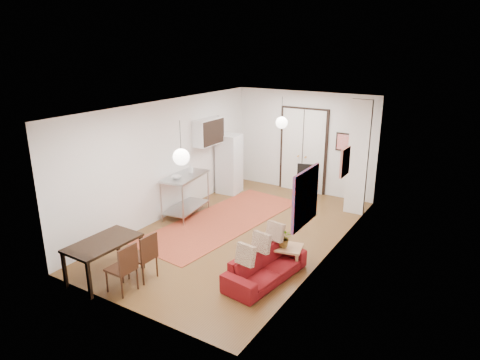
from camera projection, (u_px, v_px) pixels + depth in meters
The scene contains 27 objects.
floor at pixel (240, 232), 9.86m from camera, with size 7.00×7.00×0.00m, color brown.
ceiling at pixel (240, 106), 8.97m from camera, with size 4.20×7.00×0.02m, color white.
wall_back at pixel (304, 142), 12.25m from camera, with size 4.20×0.02×2.90m, color silver.
wall_front at pixel (122, 228), 6.58m from camera, with size 4.20×0.02×2.90m, color silver.
wall_left at pixel (167, 159), 10.46m from camera, with size 0.02×7.00×2.90m, color silver.
wall_right at pixel (332, 189), 8.37m from camera, with size 0.02×7.00×2.90m, color silver.
double_doors at pixel (303, 151), 12.29m from camera, with size 1.44×0.06×2.50m, color silver.
stub_partition at pixel (358, 158), 10.56m from camera, with size 0.50×0.10×2.90m, color silver.
wall_cabinet at pixel (209, 132), 11.45m from camera, with size 0.35×1.00×0.70m, color white.
painting_popart at pixel (305, 198), 7.31m from camera, with size 0.05×1.00×1.00m, color red.
painting_abstract at pixel (345, 162), 8.92m from camera, with size 0.05×0.50×0.60m, color #F2E3C9.
poster_back at pixel (343, 142), 11.61m from camera, with size 0.40×0.03×0.50m, color red.
print_left at pixel (215, 126), 11.92m from camera, with size 0.03×0.44×0.54m, color #8E5D3B.
pendant_back at pixel (282, 123), 10.79m from camera, with size 0.30×0.30×0.80m.
pendant_front at pixel (181, 157), 7.55m from camera, with size 0.30×0.30×0.80m.
kilim_rug at pixel (223, 221), 10.51m from camera, with size 1.70×4.54×0.01m, color #B5462D.
sofa at pixel (266, 267), 7.83m from camera, with size 0.70×1.78×0.52m, color maroon.
coffee_table at pixel (279, 248), 8.38m from camera, with size 0.97×0.68×0.39m.
potted_plant at pixel (284, 238), 8.26m from camera, with size 0.30×0.34×0.38m, color #285A29.
kitchen_counter at pixel (185, 188), 10.68m from camera, with size 0.87×1.45×1.05m.
bowl at pixel (177, 177), 10.33m from camera, with size 0.25×0.25×0.06m, color white.
soap_bottle at pixel (191, 169), 10.75m from camera, with size 0.10×0.10×0.22m, color teal.
fridge at pixel (229, 164), 12.29m from camera, with size 0.60×0.60×1.71m, color silver.
dining_table at pixel (103, 246), 7.78m from camera, with size 0.78×1.34×0.73m.
dining_chair_near at pixel (145, 250), 7.88m from camera, with size 0.44×0.62×0.91m.
dining_chair_far at pixel (125, 262), 7.47m from camera, with size 0.44×0.62×0.91m.
black_side_chair at pixel (307, 175), 12.19m from camera, with size 0.55×0.56×0.98m.
Camera 1 is at (4.71, -7.68, 4.18)m, focal length 32.00 mm.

